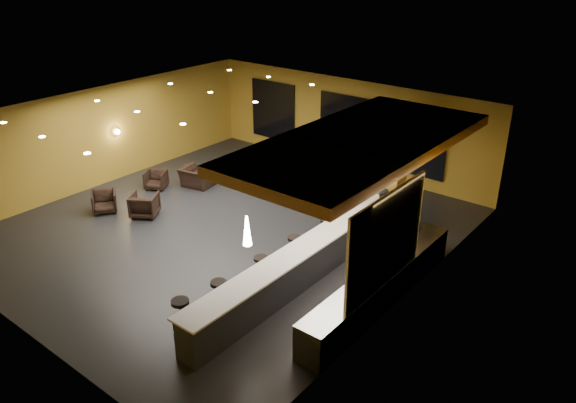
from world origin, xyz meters
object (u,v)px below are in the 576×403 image
Objects in this scene: bar_stool_0 at (181,312)px; bar_stool_1 at (219,292)px; prep_counter at (380,287)px; armchair_d at (197,177)px; pendant_2 at (368,165)px; staff_c at (410,229)px; bar_counter at (302,266)px; column at (394,169)px; pendant_1 at (315,194)px; armchair_b at (145,205)px; staff_b at (405,224)px; staff_a at (383,219)px; bar_stool_2 at (261,267)px; armchair_c at (156,180)px; bar_stool_5 at (351,212)px; bar_stool_4 at (327,228)px; pendant_0 at (247,231)px; armchair_a at (104,202)px; bar_stool_3 at (294,246)px.

bar_stool_0 is 1.11m from bar_stool_1.
prep_counter reaches higher than armchair_d.
pendant_2 is 0.43× the size of staff_c.
bar_counter is 1.33× the size of prep_counter.
column is 1.71m from pendant_2.
pendant_1 reaches higher than armchair_d.
armchair_b is at bearing 178.23° from staff_c.
staff_a is at bearing -155.35° from staff_b.
bar_stool_2 is at bearing -157.62° from prep_counter.
bar_stool_0 is at bearing -127.54° from prep_counter.
armchair_c is (-7.79, 1.67, -0.17)m from bar_counter.
staff_c is at bearing 59.89° from pendant_1.
bar_stool_1 is 1.52m from bar_stool_2.
bar_stool_5 reaches higher than prep_counter.
armchair_c is 0.91× the size of bar_stool_4.
staff_a is at bearing 74.21° from bar_stool_1.
bar_stool_0 is at bearing -103.42° from pendant_1.
pendant_1 is 3.43m from staff_b.
bar_stool_1 is (-0.81, -2.17, 0.02)m from bar_counter.
pendant_0 reaches higher than armchair_b.
bar_stool_4 is at bearing -33.59° from armchair_a.
armchair_d is (-6.79, -1.87, -1.40)m from column.
pendant_0 reaches higher than staff_a.
staff_b is (1.17, -1.30, -1.00)m from column.
bar_stool_1 is 0.94× the size of bar_stool_5.
armchair_a is at bearing 179.70° from bar_stool_2.
staff_c reaches higher than bar_stool_4.
staff_a is 2.09× the size of bar_stool_5.
pendant_2 is 0.97× the size of armchair_c.
armchair_a is (-7.60, -0.62, -0.15)m from bar_counter.
column is at bearing 78.45° from bar_stool_3.
pendant_0 is at bearing -117.74° from staff_a.
armchair_d is 1.29× the size of bar_stool_0.
armchair_d is at bearing 174.15° from bar_stool_4.
staff_a is at bearing 170.67° from armchair_d.
column is at bearing -20.63° from armchair_a.
bar_counter is 7.37× the size of armchair_d.
bar_stool_3 is 0.90× the size of bar_stool_5.
pendant_2 reaches higher than bar_stool_4.
bar_counter is 4.43× the size of staff_a.
column is 6.63m from pendant_0.
bar_stool_0 is at bearing -125.23° from pendant_0.
bar_stool_1 reaches higher than armchair_b.
pendant_0 is 8.85m from armchair_c.
pendant_2 is at bearing 157.12° from staff_c.
staff_c is at bearing -58.19° from staff_b.
prep_counter is 7.80× the size of bar_stool_2.
staff_a reaches higher than bar_counter.
bar_stool_2 reaches higher than armchair_d.
bar_stool_2 reaches higher than armchair_c.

